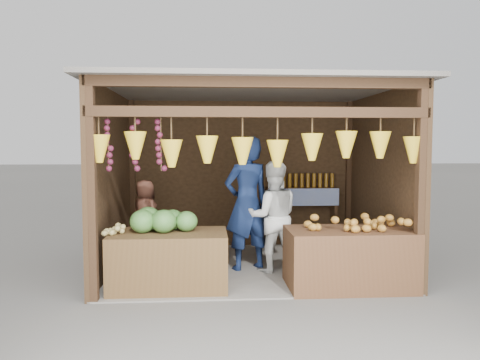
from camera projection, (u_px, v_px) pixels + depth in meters
name	position (u px, v px, depth m)	size (l,w,h in m)	color
ground	(249.00, 267.00, 6.99)	(80.00, 80.00, 0.00)	#514F49
stall_structure	(247.00, 156.00, 6.82)	(4.30, 3.30, 2.66)	slate
back_shelf	(302.00, 199.00, 8.27)	(1.25, 0.32, 1.32)	#382314
counter_left	(169.00, 261.00, 5.91)	(1.46, 0.85, 0.72)	#442C16
counter_right	(349.00, 258.00, 5.96)	(1.58, 0.85, 0.75)	#462B17
stool	(146.00, 257.00, 7.01)	(0.31, 0.31, 0.29)	black
man_standing	(247.00, 204.00, 6.77)	(0.71, 0.47, 1.95)	#132147
woman_standing	(273.00, 217.00, 6.69)	(0.77, 0.60, 1.59)	silver
vendor_seated	(145.00, 214.00, 6.96)	(0.50, 0.32, 1.02)	#522D20
melon_pile	(164.00, 219.00, 5.95)	(1.00, 0.50, 0.32)	#165115
tanfruit_pile	(114.00, 229.00, 5.77)	(0.34, 0.40, 0.13)	tan
mango_pile	(354.00, 221.00, 5.93)	(1.40, 0.64, 0.22)	#D54C1C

